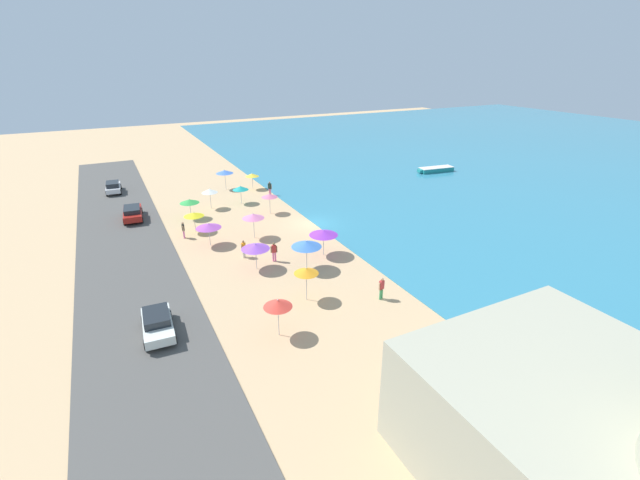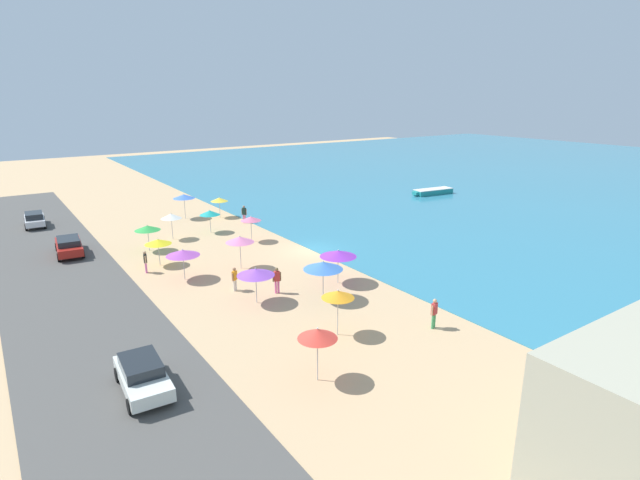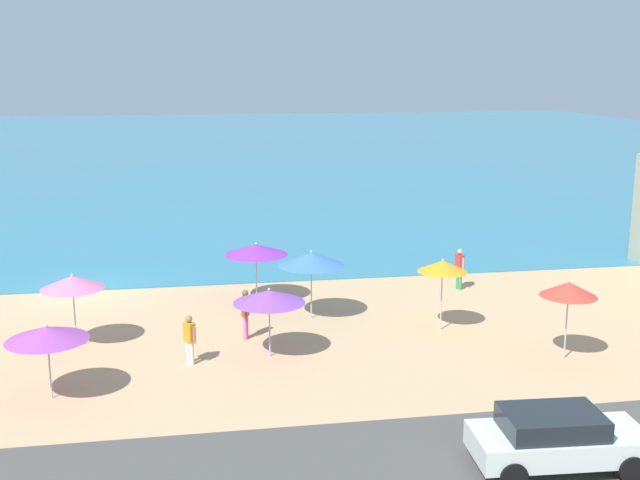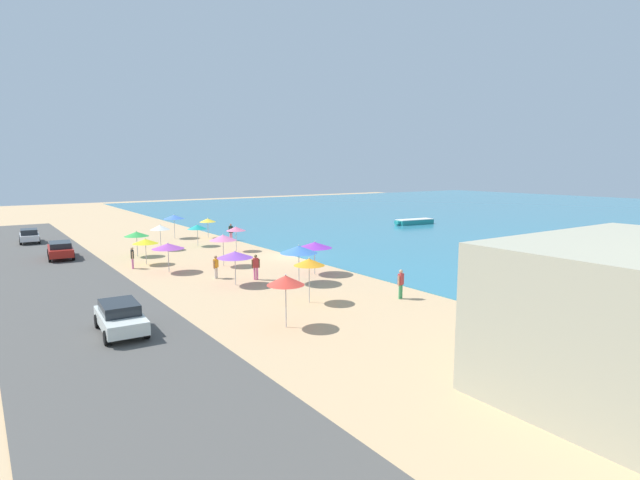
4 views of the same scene
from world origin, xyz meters
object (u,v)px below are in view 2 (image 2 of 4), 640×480
at_px(beach_umbrella_6, 256,272).
at_px(beach_umbrella_8, 184,196).
at_px(bather_1, 235,278).
at_px(bather_2, 244,213).
at_px(beach_umbrella_10, 147,228).
at_px(beach_umbrella_4, 219,200).
at_px(parked_car_1, 69,245).
at_px(parked_car_0, 35,219).
at_px(bather_3, 434,312).
at_px(beach_umbrella_9, 251,219).
at_px(skiff_nearshore, 433,191).
at_px(beach_umbrella_3, 318,334).
at_px(beach_umbrella_11, 240,239).
at_px(beach_umbrella_1, 171,216).
at_px(beach_umbrella_12, 338,253).
at_px(beach_umbrella_13, 158,242).
at_px(bather_0, 145,261).
at_px(beach_umbrella_7, 323,266).
at_px(beach_umbrella_0, 338,294).
at_px(bather_4, 277,279).
at_px(beach_umbrella_5, 210,213).
at_px(beach_umbrella_2, 183,253).
at_px(parked_car_2, 142,375).

height_order(beach_umbrella_6, beach_umbrella_8, beach_umbrella_8).
height_order(bather_1, bather_2, bather_2).
xyz_separation_m(beach_umbrella_10, bather_2, (-3.84, 10.47, -0.93)).
bearing_deg(beach_umbrella_4, parked_car_1, -71.51).
bearing_deg(parked_car_0, beach_umbrella_10, 26.31).
xyz_separation_m(bather_3, parked_car_1, (-25.40, -14.28, -0.16)).
relative_size(beach_umbrella_9, parked_car_1, 0.49).
height_order(beach_umbrella_4, bather_3, beach_umbrella_4).
height_order(bather_2, skiff_nearshore, bather_2).
xyz_separation_m(beach_umbrella_8, bather_2, (5.24, 4.15, -1.30)).
bearing_deg(beach_umbrella_3, beach_umbrella_11, 166.48).
bearing_deg(bather_1, beach_umbrella_3, -7.30).
height_order(beach_umbrella_1, beach_umbrella_6, beach_umbrella_1).
xyz_separation_m(beach_umbrella_12, beach_umbrella_13, (-10.51, -8.84, -0.27)).
distance_m(beach_umbrella_9, parked_car_0, 22.07).
bearing_deg(beach_umbrella_3, bather_0, -172.97).
height_order(beach_umbrella_7, beach_umbrella_11, beach_umbrella_7).
height_order(beach_umbrella_3, beach_umbrella_12, beach_umbrella_3).
bearing_deg(beach_umbrella_13, beach_umbrella_1, 153.72).
xyz_separation_m(beach_umbrella_8, beach_umbrella_12, (23.63, 2.12, -0.20)).
xyz_separation_m(beach_umbrella_3, beach_umbrella_10, (-23.68, -0.57, -0.36)).
height_order(beach_umbrella_9, skiff_nearshore, beach_umbrella_9).
bearing_deg(beach_umbrella_0, skiff_nearshore, 126.31).
distance_m(beach_umbrella_10, bather_4, 14.42).
distance_m(beach_umbrella_5, bather_1, 14.98).
relative_size(beach_umbrella_2, beach_umbrella_3, 0.89).
distance_m(beach_umbrella_2, beach_umbrella_8, 18.16).
relative_size(beach_umbrella_11, beach_umbrella_12, 1.01).
distance_m(bather_1, bather_4, 2.81).
height_order(beach_umbrella_9, bather_2, beach_umbrella_9).
distance_m(beach_umbrella_13, bather_1, 8.26).
bearing_deg(beach_umbrella_3, bather_1, 172.70).
relative_size(bather_3, skiff_nearshore, 0.30).
height_order(beach_umbrella_5, beach_umbrella_13, beach_umbrella_5).
distance_m(beach_umbrella_13, parked_car_2, 17.13).
bearing_deg(beach_umbrella_3, beach_umbrella_4, 164.07).
xyz_separation_m(beach_umbrella_5, bather_3, (25.46, 2.36, -0.90)).
height_order(beach_umbrella_8, parked_car_1, beach_umbrella_8).
relative_size(beach_umbrella_6, skiff_nearshore, 0.40).
height_order(beach_umbrella_6, beach_umbrella_7, beach_umbrella_7).
relative_size(beach_umbrella_4, parked_car_1, 0.46).
height_order(beach_umbrella_0, parked_car_0, beach_umbrella_0).
relative_size(beach_umbrella_1, parked_car_2, 0.58).
relative_size(beach_umbrella_3, parked_car_0, 0.63).
xyz_separation_m(beach_umbrella_8, parked_car_1, (6.68, -11.89, -1.49)).
bearing_deg(parked_car_0, parked_car_2, 1.22).
bearing_deg(bather_4, beach_umbrella_4, 165.96).
bearing_deg(beach_umbrella_9, beach_umbrella_0, -12.98).
height_order(beach_umbrella_6, parked_car_0, beach_umbrella_6).
distance_m(beach_umbrella_9, beach_umbrella_11, 6.98).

